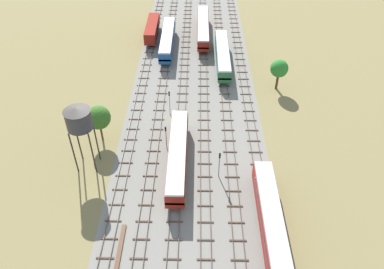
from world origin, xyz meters
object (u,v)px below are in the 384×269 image
(freight_boxcar_far_left_far, at_px, (152,29))
(diesel_railcar_centre_left_near, at_px, (178,154))
(diesel_railcar_left_midfar, at_px, (167,39))
(diesel_railcar_right_nearest, at_px, (271,220))
(signal_post_nearest, at_px, (169,100))
(water_tower, at_px, (79,119))
(passenger_coach_centre_farther, at_px, (203,27))
(diesel_railcar_centre_right_mid, at_px, (223,55))
(signal_post_near, at_px, (219,162))
(signal_post_mid, at_px, (166,134))

(freight_boxcar_far_left_far, bearing_deg, diesel_railcar_centre_left_near, -79.58)
(diesel_railcar_centre_left_near, bearing_deg, diesel_railcar_left_midfar, 96.06)
(diesel_railcar_right_nearest, distance_m, signal_post_nearest, 31.50)
(water_tower, bearing_deg, signal_post_nearest, 48.90)
(diesel_railcar_centre_left_near, bearing_deg, signal_post_nearest, 98.74)
(freight_boxcar_far_left_far, distance_m, passenger_coach_centre_farther, 13.32)
(diesel_railcar_centre_right_mid, bearing_deg, signal_post_near, -93.49)
(freight_boxcar_far_left_far, distance_m, signal_post_nearest, 34.44)
(diesel_railcar_centre_right_mid, xyz_separation_m, signal_post_mid, (-11.09, -29.52, 0.53))
(diesel_railcar_right_nearest, relative_size, signal_post_near, 3.93)
(diesel_railcar_left_midfar, relative_size, water_tower, 1.75)
(freight_boxcar_far_left_far, bearing_deg, signal_post_nearest, -78.86)
(signal_post_nearest, xyz_separation_m, signal_post_mid, (-0.00, -9.96, -0.28))
(water_tower, xyz_separation_m, signal_post_near, (21.49, -2.30, -6.39))
(signal_post_nearest, bearing_deg, signal_post_near, -62.11)
(diesel_railcar_centre_left_near, xyz_separation_m, signal_post_mid, (-2.22, 4.47, 0.53))
(diesel_railcar_left_midfar, height_order, water_tower, water_tower)
(passenger_coach_centre_farther, bearing_deg, signal_post_mid, -98.51)
(diesel_railcar_centre_right_mid, relative_size, passenger_coach_centre_farther, 0.93)
(signal_post_mid, bearing_deg, diesel_railcar_centre_left_near, -63.62)
(diesel_railcar_centre_left_near, distance_m, diesel_railcar_centre_right_mid, 35.13)
(diesel_railcar_right_nearest, distance_m, signal_post_mid, 23.35)
(freight_boxcar_far_left_far, distance_m, signal_post_mid, 44.24)
(freight_boxcar_far_left_far, bearing_deg, passenger_coach_centre_farther, 3.17)
(diesel_railcar_right_nearest, distance_m, signal_post_near, 12.56)
(diesel_railcar_centre_right_mid, xyz_separation_m, water_tower, (-23.71, -34.03, 7.12))
(passenger_coach_centre_farther, bearing_deg, diesel_railcar_left_midfar, -141.04)
(water_tower, bearing_deg, signal_post_near, -6.10)
(water_tower, bearing_deg, passenger_coach_centre_farther, 68.52)
(passenger_coach_centre_farther, height_order, water_tower, water_tower)
(signal_post_near, xyz_separation_m, signal_post_mid, (-8.87, 6.81, -0.20))
(diesel_railcar_centre_left_near, relative_size, water_tower, 1.75)
(diesel_railcar_centre_right_mid, height_order, signal_post_mid, signal_post_mid)
(freight_boxcar_far_left_far, height_order, signal_post_near, signal_post_near)
(freight_boxcar_far_left_far, xyz_separation_m, signal_post_mid, (6.65, -43.74, 0.67))
(freight_boxcar_far_left_far, height_order, signal_post_nearest, signal_post_nearest)
(signal_post_nearest, xyz_separation_m, signal_post_near, (8.87, -16.76, -0.07))
(diesel_railcar_centre_right_mid, relative_size, diesel_railcar_left_midfar, 1.00)
(water_tower, relative_size, signal_post_mid, 2.41)
(freight_boxcar_far_left_far, relative_size, passenger_coach_centre_farther, 0.64)
(freight_boxcar_far_left_far, distance_m, signal_post_near, 52.88)
(freight_boxcar_far_left_far, bearing_deg, signal_post_mid, -81.36)
(diesel_railcar_centre_right_mid, height_order, freight_boxcar_far_left_far, diesel_railcar_centre_right_mid)
(passenger_coach_centre_farther, bearing_deg, diesel_railcar_right_nearest, -81.84)
(signal_post_near, bearing_deg, diesel_railcar_centre_left_near, 160.69)
(passenger_coach_centre_farther, relative_size, signal_post_near, 4.22)
(diesel_railcar_centre_left_near, height_order, signal_post_mid, signal_post_mid)
(diesel_railcar_centre_left_near, distance_m, water_tower, 16.46)
(water_tower, height_order, signal_post_near, water_tower)
(signal_post_near, bearing_deg, freight_boxcar_far_left_far, 107.07)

